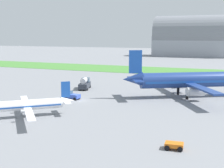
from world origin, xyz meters
TOP-DOWN VIEW (x-y plane):
  - ground_plane at (0.00, 0.00)m, footprint 600.00×600.00m
  - grass_taxiway_strip at (0.00, 67.95)m, footprint 360.00×28.00m
  - airplane_midfield_jet at (22.50, 14.27)m, footprint 29.03×29.02m
  - airplane_foreground_turboprop at (-1.46, -16.46)m, footprint 15.14×16.43m
  - baggage_cart_near_gate at (27.03, -22.24)m, footprint 2.56×2.00m
  - fuel_truck_midfield at (-5.97, 14.63)m, footprint 4.21×6.92m
  - pushback_tug_by_runway at (-2.06, 0.76)m, footprint 3.74×2.31m
  - hangar_distant at (0.93, 167.19)m, footprint 54.99×24.93m

SIDE VIEW (x-z plane):
  - ground_plane at x=0.00m, z-range 0.00..0.00m
  - grass_taxiway_strip at x=0.00m, z-range 0.00..0.08m
  - baggage_cart_near_gate at x=27.03m, z-range 0.12..1.02m
  - pushback_tug_by_runway at x=-2.06m, z-range -0.06..1.89m
  - fuel_truck_midfield at x=-5.97m, z-range -0.06..3.23m
  - airplane_foreground_turboprop at x=-1.46m, z-range -0.84..5.45m
  - airplane_midfield_jet at x=22.50m, z-range -1.62..9.94m
  - hangar_distant at x=0.93m, z-range -1.20..27.97m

